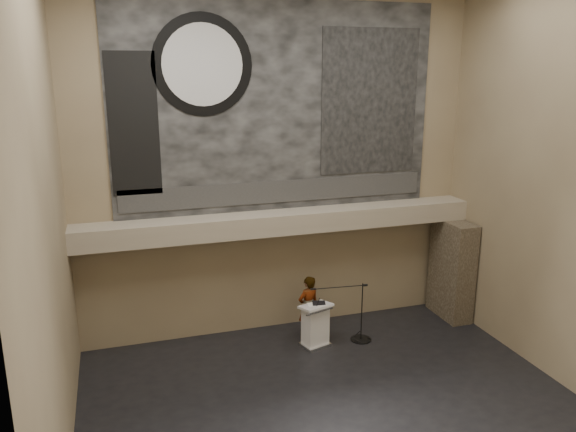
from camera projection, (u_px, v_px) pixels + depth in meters
name	position (u px, v px, depth m)	size (l,w,h in m)	color
floor	(336.00, 408.00, 11.30)	(10.00, 10.00, 0.00)	black
wall_back	(278.00, 167.00, 13.90)	(10.00, 0.02, 8.50)	#7F6C50
wall_front	(474.00, 279.00, 6.53)	(10.00, 0.02, 8.50)	#7F6C50
wall_left	(45.00, 226.00, 8.76)	(0.02, 8.00, 8.50)	#7F6C50
wall_right	(563.00, 186.00, 11.68)	(0.02, 8.00, 8.50)	#7F6C50
soffit	(283.00, 222.00, 13.87)	(10.00, 0.80, 0.50)	gray
sprinkler_left	(220.00, 239.00, 13.43)	(0.04, 0.04, 0.06)	#B2893D
sprinkler_right	(354.00, 227.00, 14.45)	(0.04, 0.04, 0.06)	#B2893D
banner	(278.00, 108.00, 13.51)	(8.00, 0.05, 5.00)	black
banner_text_strip	(279.00, 191.00, 13.99)	(7.76, 0.02, 0.55)	#2C2C2C
banner_clock_rim	(203.00, 65.00, 12.69)	(2.30, 2.30, 0.02)	black
banner_clock_face	(203.00, 65.00, 12.67)	(1.84, 1.84, 0.02)	silver
banner_building_print	(370.00, 102.00, 14.14)	(2.60, 0.02, 3.60)	black
banner_brick_print	(134.00, 125.00, 12.55)	(1.10, 0.02, 3.20)	black
stone_pier	(452.00, 269.00, 15.22)	(0.60, 1.40, 2.70)	#3D3325
lectern	(315.00, 325.00, 13.69)	(0.85, 0.71, 1.14)	silver
binder	(319.00, 303.00, 13.58)	(0.31, 0.25, 0.04)	black
papers	(313.00, 305.00, 13.50)	(0.23, 0.31, 0.01)	white
speaker_person	(308.00, 307.00, 14.07)	(0.60, 0.39, 1.64)	white
mic_stand	(359.00, 331.00, 14.07)	(1.57, 0.52, 1.52)	black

